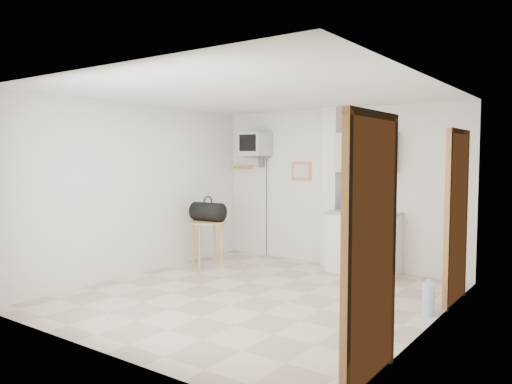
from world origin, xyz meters
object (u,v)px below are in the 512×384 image
Objects in this scene: round_table at (207,228)px; duffel_bag at (208,212)px; water_bottle at (428,299)px; crt_television at (255,145)px.

round_table is 0.26m from duffel_bag.
duffel_bag reaches higher than water_bottle.
water_bottle is (3.43, -1.52, -1.76)m from crt_television.
water_bottle is at bearing -7.68° from round_table.
round_table is at bearing -84.66° from duffel_bag.
crt_television is at bearing 79.00° from round_table.
duffel_bag is (-0.00, 0.03, 0.26)m from round_table.
crt_television reaches higher than round_table.
duffel_bag is at bearing -101.49° from crt_television.
crt_television is 5.41× the size of water_bottle.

